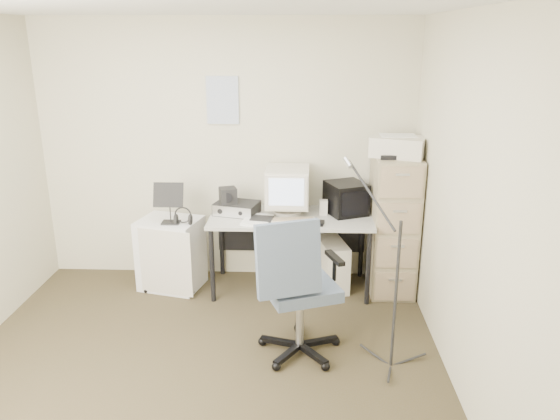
{
  "coord_description": "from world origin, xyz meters",
  "views": [
    {
      "loc": [
        0.72,
        -3.34,
        2.34
      ],
      "look_at": [
        0.55,
        0.95,
        0.95
      ],
      "focal_mm": 35.0,
      "sensor_mm": 36.0,
      "label": 1
    }
  ],
  "objects_px": {
    "filing_cabinet": "(393,225)",
    "desk": "(291,253)",
    "side_cart": "(171,253)",
    "office_chair": "(300,285)"
  },
  "relations": [
    {
      "from": "filing_cabinet",
      "to": "side_cart",
      "type": "distance_m",
      "value": 2.12
    },
    {
      "from": "filing_cabinet",
      "to": "office_chair",
      "type": "bearing_deg",
      "value": -126.65
    },
    {
      "from": "side_cart",
      "to": "filing_cabinet",
      "type": "bearing_deg",
      "value": 14.92
    },
    {
      "from": "office_chair",
      "to": "side_cart",
      "type": "distance_m",
      "value": 1.68
    },
    {
      "from": "desk",
      "to": "office_chair",
      "type": "relative_size",
      "value": 1.33
    },
    {
      "from": "filing_cabinet",
      "to": "office_chair",
      "type": "xyz_separation_m",
      "value": [
        -0.85,
        -1.15,
        -0.09
      ]
    },
    {
      "from": "desk",
      "to": "side_cart",
      "type": "height_order",
      "value": "desk"
    },
    {
      "from": "filing_cabinet",
      "to": "desk",
      "type": "distance_m",
      "value": 0.99
    },
    {
      "from": "office_chair",
      "to": "desk",
      "type": "bearing_deg",
      "value": 74.32
    },
    {
      "from": "desk",
      "to": "office_chair",
      "type": "height_order",
      "value": "office_chair"
    }
  ]
}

